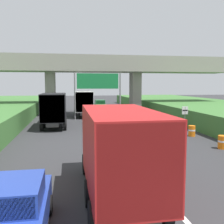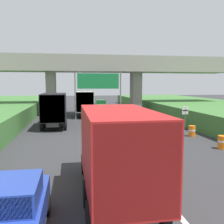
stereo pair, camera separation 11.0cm
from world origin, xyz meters
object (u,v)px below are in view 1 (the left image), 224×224
Objects in this scene: construction_barrel_2 at (192,131)px; construction_barrel_5 at (146,114)px; truck_black at (54,108)px; construction_barrel_4 at (158,118)px; truck_red at (116,148)px; construction_barrel_1 at (222,142)px; truck_white at (83,102)px; car_blue at (14,211)px; construction_barrel_3 at (173,123)px; overhead_highway_sign at (98,84)px; speed_limit_sign at (185,114)px; car_green at (100,105)px.

construction_barrel_2 and construction_barrel_5 have the same top height.
truck_black is 8.11× the size of construction_barrel_4.
truck_red is 8.11× the size of construction_barrel_4.
truck_red is 8.11× the size of construction_barrel_1.
car_blue is (-3.45, -28.06, -1.08)m from truck_white.
construction_barrel_5 is at bearing 90.14° from construction_barrel_1.
construction_barrel_2 is at bearing -90.40° from construction_barrel_4.
construction_barrel_4 is at bearing -89.00° from construction_barrel_5.
construction_barrel_3 is (11.73, -2.69, -1.47)m from truck_black.
truck_white is at bearing 118.06° from construction_barrel_2.
overhead_highway_sign reaches higher than speed_limit_sign.
construction_barrel_4 is at bearing 98.63° from speed_limit_sign.
truck_white reaches higher than car_blue.
construction_barrel_4 is 1.00× the size of construction_barrel_5.
overhead_highway_sign reaches higher than construction_barrel_3.
truck_black reaches higher than speed_limit_sign.
truck_black is 11.87m from construction_barrel_4.
construction_barrel_1 is at bearing -89.66° from construction_barrel_2.
car_green is at bearing 68.15° from truck_black.
truck_black is (-3.21, 17.40, 0.00)m from truck_red.
overhead_highway_sign is 2.64× the size of speed_limit_sign.
construction_barrel_1 is 1.00× the size of construction_barrel_5.
car_green is 4.56× the size of construction_barrel_1.
overhead_highway_sign reaches higher than construction_barrel_2.
construction_barrel_3 is (0.09, 8.56, 0.00)m from construction_barrel_1.
speed_limit_sign is 0.31× the size of truck_white.
construction_barrel_4 is at bearing 7.75° from truck_black.
truck_red is 34.38m from car_green.
speed_limit_sign is 7.60m from construction_barrel_1.
construction_barrel_1 is (6.55, -16.46, -3.88)m from overhead_highway_sign.
car_green is 1.00× the size of car_blue.
overhead_highway_sign is at bearing 130.05° from construction_barrel_3.
construction_barrel_5 is (-0.13, 8.56, 0.00)m from construction_barrel_3.
construction_barrel_2 is (11.61, -6.97, -1.47)m from truck_black.
construction_barrel_2 is at bearing -91.54° from construction_barrel_3.
construction_barrel_2 is at bearing 47.31° from car_blue.
overhead_highway_sign is at bearing -62.39° from truck_white.
construction_barrel_3 is (8.33, -11.13, -1.47)m from truck_white.
car_blue is at bearing -90.16° from truck_black.
construction_barrel_5 is at bearing -17.42° from truck_white.
truck_white is at bearing 68.10° from truck_black.
overhead_highway_sign is 11.98m from speed_limit_sign.
car_blue is 17.21m from construction_barrel_2.
truck_red is 17.69m from truck_black.
car_blue is at bearing -144.41° from construction_barrel_1.
construction_barrel_2 is (6.53, -12.18, -3.88)m from overhead_highway_sign.
car_blue is at bearing -128.35° from speed_limit_sign.
speed_limit_sign is at bearing 51.65° from car_blue.
truck_black is 13.62m from construction_barrel_2.
truck_red is 1.00× the size of truck_black.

